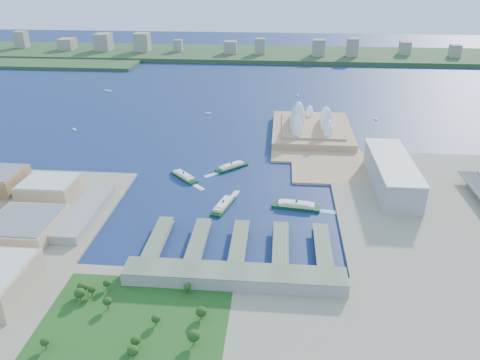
# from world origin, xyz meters

# --- Properties ---
(ground) EXTENTS (3000.00, 3000.00, 0.00)m
(ground) POSITION_xyz_m (0.00, 0.00, 0.00)
(ground) COLOR #101C4B
(ground) RESTS_ON ground
(south_land) EXTENTS (720.00, 180.00, 3.00)m
(south_land) POSITION_xyz_m (0.00, -210.00, 1.50)
(south_land) COLOR gray
(south_land) RESTS_ON ground
(east_land) EXTENTS (240.00, 500.00, 3.00)m
(east_land) POSITION_xyz_m (240.00, -50.00, 1.50)
(east_land) COLOR gray
(east_land) RESTS_ON ground
(peninsula) EXTENTS (135.00, 220.00, 3.00)m
(peninsula) POSITION_xyz_m (107.50, 260.00, 1.50)
(peninsula) COLOR tan
(peninsula) RESTS_ON ground
(far_shore) EXTENTS (2200.00, 260.00, 12.00)m
(far_shore) POSITION_xyz_m (0.00, 980.00, 6.00)
(far_shore) COLOR #2D4926
(far_shore) RESTS_ON ground
(opera_house) EXTENTS (134.00, 180.00, 58.00)m
(opera_house) POSITION_xyz_m (105.00, 280.00, 32.00)
(opera_house) COLOR white
(opera_house) RESTS_ON peninsula
(toaster_building) EXTENTS (45.00, 155.00, 35.00)m
(toaster_building) POSITION_xyz_m (195.00, 80.00, 20.50)
(toaster_building) COLOR gray
(toaster_building) RESTS_ON east_land
(ferry_wharves) EXTENTS (184.00, 90.00, 9.30)m
(ferry_wharves) POSITION_xyz_m (14.00, -75.00, 4.65)
(ferry_wharves) COLOR #59654D
(ferry_wharves) RESTS_ON ground
(terminal_building) EXTENTS (200.00, 28.00, 12.00)m
(terminal_building) POSITION_xyz_m (15.00, -135.00, 9.00)
(terminal_building) COLOR gray
(terminal_building) RESTS_ON south_land
(park) EXTENTS (150.00, 110.00, 16.00)m
(park) POSITION_xyz_m (-60.00, -190.00, 11.00)
(park) COLOR #194714
(park) RESTS_ON south_land
(far_skyline) EXTENTS (1900.00, 140.00, 55.00)m
(far_skyline) POSITION_xyz_m (0.00, 960.00, 39.50)
(far_skyline) COLOR gray
(far_skyline) RESTS_ON far_shore
(ferry_a) EXTENTS (43.12, 44.12, 9.30)m
(ferry_a) POSITION_xyz_m (-75.22, 86.90, 4.65)
(ferry_a) COLOR #0E3A1E
(ferry_a) RESTS_ON ground
(ferry_b) EXTENTS (44.75, 43.06, 9.36)m
(ferry_b) POSITION_xyz_m (-14.36, 124.79, 4.68)
(ferry_b) COLOR #0E3A1E
(ferry_b) RESTS_ON ground
(ferry_c) EXTENTS (26.20, 53.02, 9.72)m
(ferry_c) POSITION_xyz_m (-12.18, 9.67, 4.86)
(ferry_c) COLOR #0E3A1E
(ferry_c) RESTS_ON ground
(ferry_d) EXTENTS (57.51, 21.97, 10.60)m
(ferry_d) POSITION_xyz_m (73.83, 15.73, 5.30)
(ferry_d) COLOR #0E3A1E
(ferry_d) RESTS_ON ground
(boat_a) EXTENTS (11.38, 10.75, 2.42)m
(boat_a) POSITION_xyz_m (-303.05, 265.78, 1.21)
(boat_a) COLOR white
(boat_a) RESTS_ON ground
(boat_b) EXTENTS (11.66, 5.42, 3.03)m
(boat_b) POSITION_xyz_m (-85.84, 378.07, 1.52)
(boat_b) COLOR white
(boat_b) RESTS_ON ground
(boat_c) EXTENTS (3.89, 11.44, 2.54)m
(boat_c) POSITION_xyz_m (227.99, 370.81, 1.27)
(boat_c) COLOR white
(boat_c) RESTS_ON ground
(boat_d) EXTENTS (17.69, 8.57, 2.92)m
(boat_d) POSITION_xyz_m (-335.97, 528.92, 1.46)
(boat_d) COLOR white
(boat_d) RESTS_ON ground
(boat_e) EXTENTS (4.11, 10.54, 2.53)m
(boat_e) POSITION_xyz_m (87.96, 524.46, 1.26)
(boat_e) COLOR white
(boat_e) RESTS_ON ground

